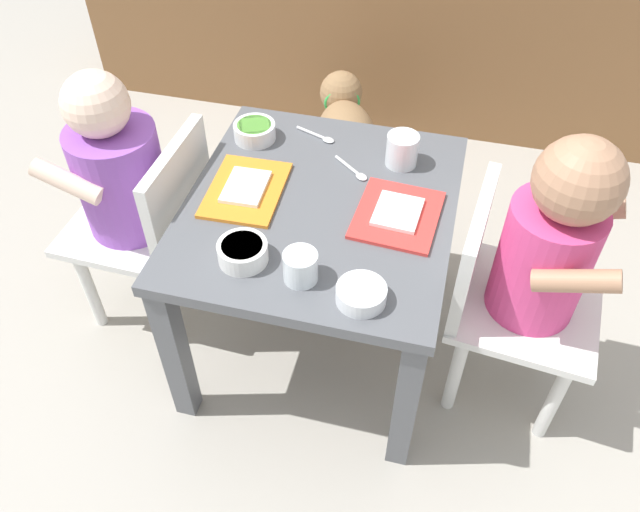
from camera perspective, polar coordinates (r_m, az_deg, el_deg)
ground_plane at (r=1.57m, az=0.00°, el=-7.04°), size 7.00×7.00×0.00m
dining_table at (r=1.31m, az=0.00°, el=2.31°), size 0.53×0.59×0.42m
seated_child_left at (r=1.42m, az=-17.00°, el=6.66°), size 0.29×0.29×0.65m
seated_child_right at (r=1.23m, az=19.19°, el=0.31°), size 0.31×0.31×0.67m
dog at (r=1.87m, az=2.28°, el=11.05°), size 0.26×0.41×0.29m
food_tray_left at (r=1.29m, az=-6.65°, el=6.01°), size 0.15×0.20×0.02m
food_tray_right at (r=1.24m, az=6.95°, el=3.77°), size 0.17×0.19×0.02m
water_cup_left at (r=1.35m, az=7.35°, el=9.25°), size 0.07×0.07×0.07m
water_cup_right at (r=1.10m, az=-1.76°, el=-1.11°), size 0.06×0.06×0.06m
veggie_bowl_far at (r=1.07m, az=3.72°, el=-3.39°), size 0.09×0.09×0.03m
cereal_bowl_right_side at (r=1.43m, az=-5.88°, el=11.09°), size 0.09×0.09×0.04m
veggie_bowl_near at (r=1.14m, az=-6.94°, el=0.39°), size 0.09×0.09×0.04m
spoon_by_left_tray at (r=1.34m, az=3.05°, el=7.64°), size 0.09×0.07×0.01m
spoon_by_right_tray at (r=1.43m, az=-0.08°, el=10.69°), size 0.10×0.05×0.01m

